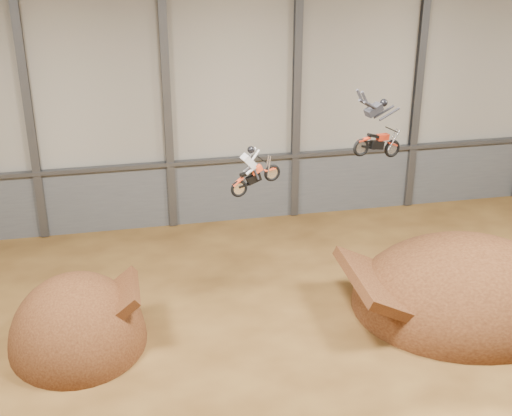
{
  "coord_description": "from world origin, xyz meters",
  "views": [
    {
      "loc": [
        -5.83,
        -19.88,
        16.67
      ],
      "look_at": [
        -0.99,
        4.0,
        5.61
      ],
      "focal_mm": 50.0,
      "sensor_mm": 36.0,
      "label": 1
    }
  ],
  "objects_px": {
    "landing_ramp": "(463,304)",
    "fmx_rider_a": "(258,165)",
    "takeoff_ramp": "(79,341)",
    "fmx_rider_b": "(377,125)"
  },
  "relations": [
    {
      "from": "takeoff_ramp",
      "to": "landing_ramp",
      "type": "bearing_deg",
      "value": -1.68
    },
    {
      "from": "takeoff_ramp",
      "to": "fmx_rider_b",
      "type": "relative_size",
      "value": 2.17
    },
    {
      "from": "fmx_rider_a",
      "to": "landing_ramp",
      "type": "bearing_deg",
      "value": -21.47
    },
    {
      "from": "fmx_rider_a",
      "to": "fmx_rider_b",
      "type": "relative_size",
      "value": 0.75
    },
    {
      "from": "fmx_rider_a",
      "to": "takeoff_ramp",
      "type": "bearing_deg",
      "value": 171.67
    },
    {
      "from": "landing_ramp",
      "to": "fmx_rider_a",
      "type": "xyz_separation_m",
      "value": [
        -8.91,
        1.2,
        6.74
      ]
    },
    {
      "from": "fmx_rider_b",
      "to": "landing_ramp",
      "type": "bearing_deg",
      "value": -12.89
    },
    {
      "from": "takeoff_ramp",
      "to": "fmx_rider_a",
      "type": "xyz_separation_m",
      "value": [
        7.47,
        0.72,
        6.74
      ]
    },
    {
      "from": "takeoff_ramp",
      "to": "fmx_rider_b",
      "type": "bearing_deg",
      "value": -3.79
    },
    {
      "from": "fmx_rider_a",
      "to": "fmx_rider_b",
      "type": "distance_m",
      "value": 4.82
    }
  ]
}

